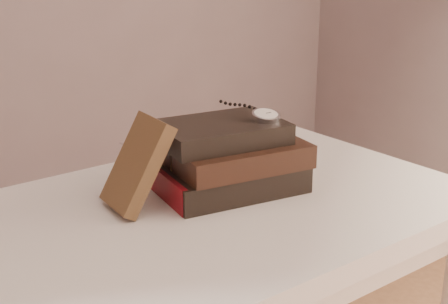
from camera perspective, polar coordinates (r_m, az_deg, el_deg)
table at (r=1.16m, az=-2.72°, el=-9.22°), size 1.00×0.60×0.75m
book_stack at (r=1.18m, az=0.45°, el=-0.57°), size 0.29×0.22×0.13m
journal at (r=1.10m, az=-7.72°, el=-1.10°), size 0.11×0.11×0.16m
pocket_watch at (r=1.18m, az=3.59°, el=3.31°), size 0.06×0.16×0.02m
eyeglasses at (r=1.22m, az=-5.34°, el=0.55°), size 0.13×0.14×0.05m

